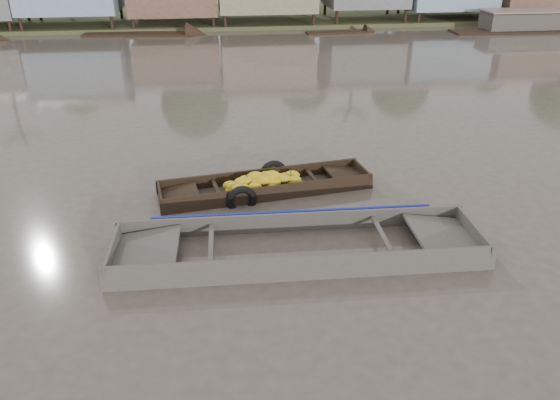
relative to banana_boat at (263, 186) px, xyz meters
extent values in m
plane|color=#4B4139|center=(0.33, -2.72, -0.16)|extent=(120.00, 120.00, 0.00)
cube|color=#384723|center=(0.33, 30.28, -0.16)|extent=(120.00, 12.00, 0.50)
cube|color=black|center=(0.08, 0.02, -0.24)|extent=(5.57, 1.88, 0.08)
cube|color=black|center=(-0.01, 0.61, -0.02)|extent=(5.55, 1.01, 0.52)
cube|color=black|center=(0.17, -0.57, -0.02)|extent=(5.55, 1.01, 0.52)
cube|color=black|center=(2.79, 0.44, -0.02)|extent=(0.25, 1.21, 0.49)
cube|color=black|center=(2.32, 0.37, 0.04)|extent=(1.10, 1.18, 0.19)
cube|color=black|center=(-2.63, -0.40, -0.02)|extent=(0.25, 1.21, 0.49)
cube|color=black|center=(-2.16, -0.33, 0.04)|extent=(1.10, 1.18, 0.19)
cube|color=black|center=(-1.21, -0.18, 0.08)|extent=(0.28, 1.17, 0.05)
cube|color=black|center=(1.37, 0.22, 0.08)|extent=(0.28, 1.17, 0.05)
ellipsoid|color=gold|center=(0.01, 0.14, 0.18)|extent=(0.47, 0.36, 0.26)
ellipsoid|color=gold|center=(-0.11, 0.24, 0.12)|extent=(0.40, 0.31, 0.22)
ellipsoid|color=gold|center=(0.31, 0.43, 0.07)|extent=(0.41, 0.31, 0.23)
ellipsoid|color=gold|center=(-0.12, -0.09, 0.19)|extent=(0.46, 0.35, 0.26)
ellipsoid|color=gold|center=(-0.18, 0.03, 0.27)|extent=(0.46, 0.36, 0.26)
ellipsoid|color=gold|center=(-0.82, -0.17, -0.01)|extent=(0.38, 0.29, 0.21)
ellipsoid|color=gold|center=(0.28, -0.13, 0.14)|extent=(0.43, 0.33, 0.24)
ellipsoid|color=gold|center=(-0.56, -0.01, 0.16)|extent=(0.42, 0.32, 0.24)
ellipsoid|color=gold|center=(-0.11, 0.19, 0.15)|extent=(0.44, 0.33, 0.25)
ellipsoid|color=gold|center=(0.24, 0.01, 0.27)|extent=(0.50, 0.38, 0.28)
ellipsoid|color=gold|center=(0.55, -0.07, 0.21)|extent=(0.38, 0.29, 0.22)
ellipsoid|color=gold|center=(1.07, -0.17, 0.02)|extent=(0.41, 0.31, 0.23)
ellipsoid|color=gold|center=(-0.57, -0.37, 0.03)|extent=(0.48, 0.37, 0.27)
ellipsoid|color=gold|center=(0.66, 0.39, 0.05)|extent=(0.43, 0.33, 0.24)
ellipsoid|color=gold|center=(0.17, -0.07, 0.19)|extent=(0.44, 0.34, 0.25)
ellipsoid|color=gold|center=(-0.84, 0.01, 0.06)|extent=(0.45, 0.34, 0.25)
ellipsoid|color=gold|center=(-0.22, -0.29, 0.14)|extent=(0.38, 0.29, 0.21)
ellipsoid|color=gold|center=(0.28, 0.39, 0.08)|extent=(0.42, 0.32, 0.24)
ellipsoid|color=gold|center=(-0.24, 0.27, 0.16)|extent=(0.39, 0.30, 0.22)
ellipsoid|color=gold|center=(0.01, -0.14, 0.24)|extent=(0.47, 0.36, 0.26)
ellipsoid|color=gold|center=(-0.16, 0.11, 0.16)|extent=(0.43, 0.33, 0.24)
ellipsoid|color=gold|center=(-0.52, -0.28, 0.08)|extent=(0.44, 0.33, 0.24)
ellipsoid|color=gold|center=(-0.73, -0.43, -0.03)|extent=(0.39, 0.30, 0.22)
ellipsoid|color=gold|center=(-0.74, -0.14, 0.08)|extent=(0.49, 0.38, 0.28)
ellipsoid|color=gold|center=(-0.43, 0.00, 0.18)|extent=(0.49, 0.38, 0.28)
ellipsoid|color=gold|center=(0.83, 0.35, 0.10)|extent=(0.48, 0.37, 0.27)
ellipsoid|color=gold|center=(0.44, 0.02, 0.19)|extent=(0.45, 0.34, 0.25)
ellipsoid|color=gold|center=(0.84, 0.00, 0.11)|extent=(0.45, 0.35, 0.25)
ellipsoid|color=gold|center=(0.22, -0.29, 0.04)|extent=(0.40, 0.30, 0.22)
ellipsoid|color=gold|center=(0.10, 0.11, 0.25)|extent=(0.37, 0.29, 0.21)
ellipsoid|color=gold|center=(-0.62, -0.28, 0.07)|extent=(0.49, 0.38, 0.28)
ellipsoid|color=gold|center=(-0.53, -0.36, 0.02)|extent=(0.48, 0.36, 0.27)
cylinder|color=#3F6626|center=(-0.41, -0.05, 0.27)|extent=(0.04, 0.04, 0.18)
cylinder|color=#3F6626|center=(0.28, 0.05, 0.27)|extent=(0.04, 0.04, 0.18)
cylinder|color=#3F6626|center=(0.77, 0.13, 0.27)|extent=(0.04, 0.04, 0.18)
torus|color=black|center=(0.37, 0.75, 0.00)|extent=(0.80, 0.30, 0.79)
torus|color=black|center=(-0.60, -0.77, 0.00)|extent=(0.80, 0.30, 0.78)
cube|color=#423E37|center=(0.46, -3.13, -0.24)|extent=(7.75, 1.86, 0.08)
cube|color=#423E37|center=(0.48, -2.19, 0.04)|extent=(7.87, 0.38, 0.63)
cube|color=#423E37|center=(0.43, -4.08, 0.04)|extent=(7.87, 0.38, 0.63)
cube|color=#423E37|center=(4.31, -3.24, 0.04)|extent=(0.11, 1.92, 0.60)
cube|color=#423E37|center=(3.64, -3.22, 0.11)|extent=(1.38, 1.69, 0.25)
cube|color=#423E37|center=(-3.39, -3.03, 0.04)|extent=(0.11, 1.92, 0.60)
cube|color=#423E37|center=(-2.72, -3.05, 0.11)|extent=(1.38, 1.69, 0.25)
cube|color=#423E37|center=(-1.38, -3.09, 0.16)|extent=(0.15, 1.85, 0.05)
cube|color=#423E37|center=(2.30, -3.18, 0.16)|extent=(0.15, 1.85, 0.05)
cube|color=#665E54|center=(0.46, -3.13, -0.19)|extent=(5.90, 1.66, 0.02)
cube|color=#0E178E|center=(0.49, -2.13, 0.28)|extent=(6.36, 0.26, 0.16)
torus|color=olive|center=(3.23, -3.52, -0.16)|extent=(0.44, 0.44, 0.06)
torus|color=olive|center=(3.23, -3.52, -0.12)|extent=(0.36, 0.36, 0.06)
cube|color=black|center=(18.63, 21.67, -0.21)|extent=(8.33, 1.93, 0.35)
cube|color=black|center=(-5.70, 23.56, -0.21)|extent=(6.91, 2.23, 0.35)
cube|color=black|center=(7.05, 22.69, -0.21)|extent=(4.11, 1.16, 0.35)
cube|color=black|center=(19.33, 22.28, 0.39)|extent=(5.00, 2.00, 1.20)
camera|label=1|loc=(-1.16, -12.93, 6.16)|focal=35.00mm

